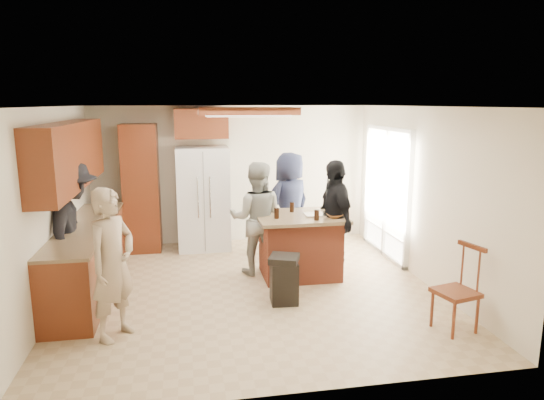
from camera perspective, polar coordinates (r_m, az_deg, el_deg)
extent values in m
plane|color=tan|center=(6.85, -2.49, -10.48)|extent=(5.00, 5.00, 0.00)
plane|color=white|center=(6.36, -2.68, 10.93)|extent=(5.00, 5.00, 0.00)
plane|color=beige|center=(8.94, -4.72, 2.98)|extent=(5.00, 0.00, 5.00)
plane|color=beige|center=(4.10, 2.10, -7.08)|extent=(5.00, 0.00, 5.00)
plane|color=beige|center=(6.65, -24.47, -0.93)|extent=(0.00, 5.00, 5.00)
plane|color=beige|center=(7.25, 17.41, 0.53)|extent=(0.00, 5.00, 5.00)
cube|color=white|center=(8.34, 13.43, 0.71)|extent=(0.02, 1.60, 2.10)
cube|color=white|center=(8.33, 13.31, 0.70)|extent=(0.08, 1.72, 2.10)
cube|color=maroon|center=(6.56, -2.91, 10.41)|extent=(1.30, 0.70, 0.10)
cube|color=white|center=(6.56, -2.91, 9.89)|extent=(1.10, 0.50, 0.02)
cube|color=olive|center=(9.30, 21.79, -5.69)|extent=(3.00, 3.00, 0.10)
cube|color=#593319|center=(9.93, 23.86, 1.43)|extent=(1.40, 1.60, 2.00)
imported|color=tan|center=(5.54, -18.25, -7.19)|extent=(0.72, 0.76, 1.68)
imported|color=gray|center=(7.26, -1.83, -2.17)|extent=(0.91, 0.67, 1.70)
imported|color=#1A1F35|center=(8.19, 2.10, -0.44)|extent=(1.02, 0.94, 1.74)
imported|color=black|center=(7.15, 7.34, -2.25)|extent=(0.61, 1.07, 1.75)
imported|color=black|center=(6.82, -22.36, -3.33)|extent=(0.58, 1.20, 1.84)
cube|color=maroon|center=(7.16, -20.83, -6.53)|extent=(0.60, 3.00, 0.88)
cube|color=#846B4C|center=(7.04, -21.09, -2.95)|extent=(0.64, 3.00, 0.04)
cube|color=maroon|center=(6.90, -22.69, 4.90)|extent=(0.35, 3.00, 0.85)
cube|color=maroon|center=(8.66, -15.11, 1.35)|extent=(0.60, 0.60, 2.20)
cube|color=maroon|center=(8.51, -8.36, 8.91)|extent=(0.90, 0.60, 0.50)
cube|color=white|center=(8.59, -8.09, 0.19)|extent=(0.90, 0.72, 1.80)
cube|color=gray|center=(8.23, -7.99, -0.29)|extent=(0.01, 0.01, 1.71)
cylinder|color=silver|center=(8.18, -8.70, 0.27)|extent=(0.02, 0.02, 0.70)
cylinder|color=silver|center=(8.19, -7.30, 0.32)|extent=(0.02, 0.02, 0.70)
cube|color=#983E27|center=(7.25, 3.27, -5.55)|extent=(1.10, 0.85, 0.88)
cube|color=#866D4D|center=(7.13, 3.31, -1.98)|extent=(1.28, 1.03, 0.05)
cube|color=silver|center=(7.13, 5.36, -1.71)|extent=(0.38, 0.29, 0.02)
imported|color=brown|center=(7.00, 7.38, -1.87)|extent=(0.24, 0.24, 0.05)
cylinder|color=black|center=(6.89, 0.55, -1.57)|extent=(0.07, 0.07, 0.15)
cylinder|color=black|center=(7.30, 2.37, -0.84)|extent=(0.07, 0.07, 0.15)
cylinder|color=black|center=(7.42, 6.84, -0.70)|extent=(0.07, 0.07, 0.15)
cylinder|color=black|center=(6.82, 5.27, -1.76)|extent=(0.07, 0.07, 0.15)
cube|color=black|center=(6.34, 1.42, -9.64)|extent=(0.36, 0.36, 0.55)
cube|color=black|center=(6.23, 1.43, -6.94)|extent=(0.46, 0.46, 0.08)
cube|color=maroon|center=(5.92, 20.80, -10.15)|extent=(0.51, 0.51, 0.05)
cylinder|color=maroon|center=(5.79, 20.60, -13.12)|extent=(0.04, 0.04, 0.44)
cylinder|color=maroon|center=(6.02, 22.98, -12.35)|extent=(0.04, 0.04, 0.44)
cylinder|color=maroon|center=(6.01, 18.31, -12.02)|extent=(0.04, 0.04, 0.44)
cylinder|color=maroon|center=(6.23, 20.69, -11.34)|extent=(0.04, 0.04, 0.44)
cube|color=maroon|center=(5.89, 22.49, -5.05)|extent=(0.13, 0.40, 0.05)
cylinder|color=maroon|center=(5.89, 23.15, -7.67)|extent=(0.03, 0.03, 0.50)
cylinder|color=maroon|center=(6.04, 21.49, -7.06)|extent=(0.03, 0.03, 0.50)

